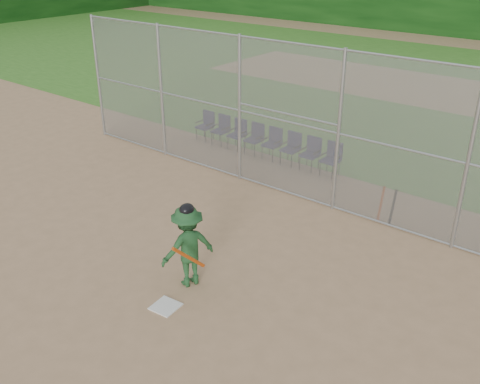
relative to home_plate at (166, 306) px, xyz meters
The scene contains 15 objects.
ground 0.72m from the home_plate, 142.35° to the left, with size 100.00×100.00×0.00m, color tan.
grass_strip 18.45m from the home_plate, 91.76° to the left, with size 100.00×100.00×0.00m, color #356F21.
dirt_patch_far 18.45m from the home_plate, 91.76° to the left, with size 24.00×24.00×0.00m, color tan.
backstop_fence 5.84m from the home_plate, 95.96° to the left, with size 16.09×0.09×4.00m.
home_plate is the anchor object (origin of this frame).
batter_at_plate 1.21m from the home_plate, 102.05° to the left, with size 1.01×1.34×1.77m.
spare_bats 5.95m from the home_plate, 72.86° to the left, with size 0.36×0.24×0.85m.
chair_0 9.07m from the home_plate, 127.25° to the left, with size 0.54×0.52×0.96m, color #10113B, non-canonical shape.
chair_1 8.68m from the home_plate, 123.64° to the left, with size 0.54×0.52×0.96m, color #10113B, non-canonical shape.
chair_2 8.32m from the home_plate, 119.69° to the left, with size 0.54×0.52×0.96m, color #10113B, non-canonical shape.
chair_3 8.00m from the home_plate, 115.40° to the left, with size 0.54×0.52×0.96m, color #10113B, non-canonical shape.
chair_4 7.73m from the home_plate, 110.79° to the left, with size 0.54×0.52×0.96m, color #10113B, non-canonical shape.
chair_5 7.51m from the home_plate, 105.88° to the left, with size 0.54×0.52×0.96m, color #10113B, non-canonical shape.
chair_6 7.36m from the home_plate, 100.72° to the left, with size 0.54×0.52×0.96m, color #10113B, non-canonical shape.
chair_7 7.26m from the home_plate, 95.38° to the left, with size 0.54×0.52×0.96m, color #10113B, non-canonical shape.
Camera 1 is at (6.65, -5.86, 6.21)m, focal length 40.00 mm.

